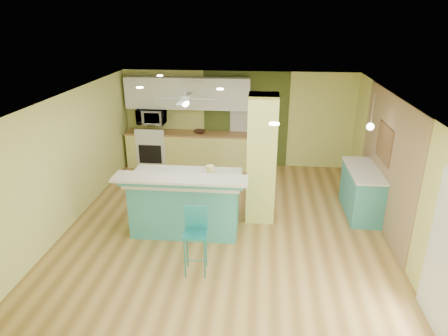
{
  "coord_description": "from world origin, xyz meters",
  "views": [
    {
      "loc": [
        0.65,
        -6.71,
        3.87
      ],
      "look_at": [
        -0.06,
        0.4,
        1.08
      ],
      "focal_mm": 32.0,
      "sensor_mm": 36.0,
      "label": 1
    }
  ],
  "objects": [
    {
      "name": "bar_stool",
      "position": [
        -0.33,
        -1.37,
        0.73
      ],
      "size": [
        0.38,
        0.38,
        1.09
      ],
      "rotation": [
        0.0,
        0.0,
        0.06
      ],
      "color": "teal",
      "rests_on": "floor"
    },
    {
      "name": "wall_left",
      "position": [
        -3.0,
        0.0,
        1.25
      ],
      "size": [
        0.01,
        7.0,
        2.5
      ],
      "primitive_type": "cube",
      "color": "#D8DB75",
      "rests_on": "floor"
    },
    {
      "name": "peninsula",
      "position": [
        -0.73,
        -0.11,
        0.58
      ],
      "size": [
        2.33,
        1.25,
        1.24
      ],
      "rotation": [
        0.0,
        0.0,
        0.01
      ],
      "color": "teal",
      "rests_on": "floor"
    },
    {
      "name": "upper_cabinets",
      "position": [
        -1.3,
        3.32,
        1.95
      ],
      "size": [
        3.2,
        0.34,
        0.8
      ],
      "primitive_type": "cube",
      "color": "white",
      "rests_on": "wall_back"
    },
    {
      "name": "pendant_lamp",
      "position": [
        2.65,
        0.75,
        1.88
      ],
      "size": [
        0.14,
        0.14,
        0.69
      ],
      "color": "silver",
      "rests_on": "ceiling"
    },
    {
      "name": "stove",
      "position": [
        -2.25,
        3.19,
        0.46
      ],
      "size": [
        0.76,
        0.66,
        1.08
      ],
      "color": "white",
      "rests_on": "floor"
    },
    {
      "name": "microwave",
      "position": [
        -2.25,
        3.2,
        1.35
      ],
      "size": [
        0.7,
        0.48,
        0.39
      ],
      "primitive_type": "imported",
      "color": "white",
      "rests_on": "wall_back"
    },
    {
      "name": "ceiling_fan",
      "position": [
        -1.1,
        2.0,
        2.08
      ],
      "size": [
        1.41,
        1.41,
        0.61
      ],
      "color": "silver",
      "rests_on": "ceiling"
    },
    {
      "name": "side_counter",
      "position": [
        2.7,
        0.91,
        0.49
      ],
      "size": [
        0.64,
        1.5,
        0.97
      ],
      "color": "teal",
      "rests_on": "floor"
    },
    {
      "name": "ceiling",
      "position": [
        0.0,
        0.0,
        2.5
      ],
      "size": [
        6.0,
        7.0,
        0.01
      ],
      "primitive_type": "cube",
      "color": "white",
      "rests_on": "wall_back"
    },
    {
      "name": "wall_back",
      "position": [
        0.0,
        3.5,
        1.25
      ],
      "size": [
        6.0,
        0.01,
        2.5
      ],
      "primitive_type": "cube",
      "color": "#D8DB75",
      "rests_on": "floor"
    },
    {
      "name": "interior_door",
      "position": [
        0.2,
        3.46,
        1.0
      ],
      "size": [
        0.82,
        0.05,
        2.0
      ],
      "primitive_type": "cube",
      "color": "silver",
      "rests_on": "floor"
    },
    {
      "name": "french_door",
      "position": [
        2.97,
        -2.3,
        1.05
      ],
      "size": [
        0.04,
        1.08,
        2.1
      ],
      "primitive_type": "cube",
      "color": "white",
      "rests_on": "floor"
    },
    {
      "name": "kitchen_run",
      "position": [
        -1.3,
        3.2,
        0.47
      ],
      "size": [
        3.25,
        0.63,
        0.94
      ],
      "color": "#EDE97C",
      "rests_on": "floor"
    },
    {
      "name": "column",
      "position": [
        0.65,
        0.5,
        1.25
      ],
      "size": [
        0.55,
        0.55,
        2.5
      ],
      "primitive_type": "cube",
      "color": "#BCC55B",
      "rests_on": "floor"
    },
    {
      "name": "floor",
      "position": [
        0.0,
        0.0,
        -0.01
      ],
      "size": [
        6.0,
        7.0,
        0.01
      ],
      "primitive_type": "cube",
      "color": "olive",
      "rests_on": "ground"
    },
    {
      "name": "wood_panel",
      "position": [
        2.99,
        0.6,
        1.25
      ],
      "size": [
        0.02,
        3.4,
        2.5
      ],
      "primitive_type": "cube",
      "color": "#8D7051",
      "rests_on": "floor"
    },
    {
      "name": "canister",
      "position": [
        -0.29,
        0.09,
        1.16
      ],
      "size": [
        0.15,
        0.15,
        0.16
      ],
      "primitive_type": "cylinder",
      "color": "yellow",
      "rests_on": "peninsula"
    },
    {
      "name": "wall_front",
      "position": [
        0.0,
        -3.5,
        1.25
      ],
      "size": [
        6.0,
        0.01,
        2.5
      ],
      "primitive_type": "cube",
      "color": "#D8DB75",
      "rests_on": "floor"
    },
    {
      "name": "wall_decor",
      "position": [
        2.96,
        0.8,
        1.55
      ],
      "size": [
        0.03,
        0.9,
        0.7
      ],
      "primitive_type": "cube",
      "color": "brown",
      "rests_on": "wood_panel"
    },
    {
      "name": "fruit_bowl",
      "position": [
        -0.98,
        3.19,
        0.98
      ],
      "size": [
        0.36,
        0.36,
        0.07
      ],
      "primitive_type": "imported",
      "rotation": [
        0.0,
        0.0,
        -0.24
      ],
      "color": "#3C2318",
      "rests_on": "kitchen_run"
    },
    {
      "name": "wall_right",
      "position": [
        3.0,
        0.0,
        1.25
      ],
      "size": [
        0.01,
        7.0,
        2.5
      ],
      "primitive_type": "cube",
      "color": "#D8DB75",
      "rests_on": "floor"
    },
    {
      "name": "olive_accent",
      "position": [
        0.2,
        3.49,
        1.25
      ],
      "size": [
        2.2,
        0.02,
        2.5
      ],
      "primitive_type": "cube",
      "color": "#445120",
      "rests_on": "floor"
    }
  ]
}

